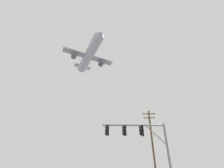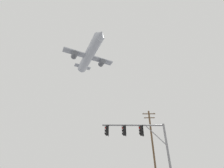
{
  "view_description": "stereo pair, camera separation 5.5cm",
  "coord_description": "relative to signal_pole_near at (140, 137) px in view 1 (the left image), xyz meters",
  "views": [
    {
      "loc": [
        0.24,
        -6.56,
        1.48
      ],
      "look_at": [
        -0.32,
        17.89,
        15.47
      ],
      "focal_mm": 25.05,
      "sensor_mm": 36.0,
      "label": 1
    },
    {
      "loc": [
        0.29,
        -6.56,
        1.48
      ],
      "look_at": [
        -0.32,
        17.89,
        15.47
      ],
      "focal_mm": 25.05,
      "sensor_mm": 36.0,
      "label": 2
    }
  ],
  "objects": [
    {
      "name": "signal_pole_near",
      "position": [
        0.0,
        0.0,
        0.0
      ],
      "size": [
        6.12,
        0.58,
        5.71
      ],
      "color": "gray",
      "rests_on": "ground"
    },
    {
      "name": "utility_pole",
      "position": [
        3.48,
        10.72,
        1.3
      ],
      "size": [
        2.2,
        0.28,
        10.87
      ],
      "color": "brown",
      "rests_on": "ground"
    },
    {
      "name": "airplane",
      "position": [
        -10.35,
        22.57,
        29.4
      ],
      "size": [
        15.15,
        19.62,
        5.68
      ],
      "color": "#B7BCC6"
    }
  ]
}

